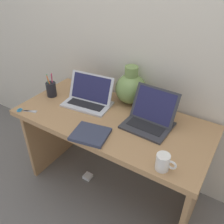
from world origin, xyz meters
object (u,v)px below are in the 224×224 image
pen_cup (51,89)px  notebook_stack (90,134)px  laptop_left (89,96)px  scissors (23,111)px  power_brick (88,176)px  laptop_right (151,116)px  green_vase (131,88)px  coffee_mug (163,162)px

pen_cup → notebook_stack: bearing=-23.4°
laptop_left → notebook_stack: size_ratio=1.70×
laptop_left → scissors: laptop_left is taller
notebook_stack → scissors: bearing=-176.7°
laptop_left → power_brick: (0.02, -0.11, -0.75)m
notebook_stack → pen_cup: bearing=156.6°
notebook_stack → pen_cup: size_ratio=1.14×
scissors → power_brick: bearing=33.0°
laptop_right → pen_cup: (-0.82, -0.07, -0.00)m
notebook_stack → laptop_left: bearing=127.8°
green_vase → scissors: (-0.59, -0.52, -0.12)m
coffee_mug → power_brick: bearing=162.9°
coffee_mug → laptop_left: bearing=155.7°
scissors → green_vase: bearing=41.7°
coffee_mug → pen_cup: pen_cup is taller
green_vase → power_brick: bearing=-128.4°
pen_cup → laptop_right: bearing=5.1°
laptop_left → notebook_stack: laptop_left is taller
green_vase → scissors: bearing=-138.3°
laptop_left → pen_cup: size_ratio=1.93×
laptop_left → laptop_right: 0.50m
scissors → coffee_mug: bearing=0.8°
pen_cup → laptop_left: bearing=12.1°
notebook_stack → scissors: size_ratio=1.52×
green_vase → scissors: green_vase is taller
green_vase → power_brick: green_vase is taller
laptop_left → green_vase: bearing=35.9°
laptop_right → power_brick: laptop_right is taller
laptop_left → green_vase: 0.32m
laptop_right → green_vase: (-0.25, 0.18, 0.06)m
laptop_left → laptop_right: laptop_right is taller
notebook_stack → green_vase: bearing=88.6°
power_brick → notebook_stack: bearing=-42.1°
laptop_right → scissors: (-0.84, -0.35, -0.06)m
pen_cup → scissors: bearing=-94.1°
laptop_left → green_vase: green_vase is taller
laptop_left → pen_cup: laptop_left is taller
laptop_left → coffee_mug: 0.80m
coffee_mug → scissors: size_ratio=0.79×
laptop_right → pen_cup: laptop_right is taller
green_vase → notebook_stack: size_ratio=1.32×
coffee_mug → power_brick: size_ratio=1.61×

